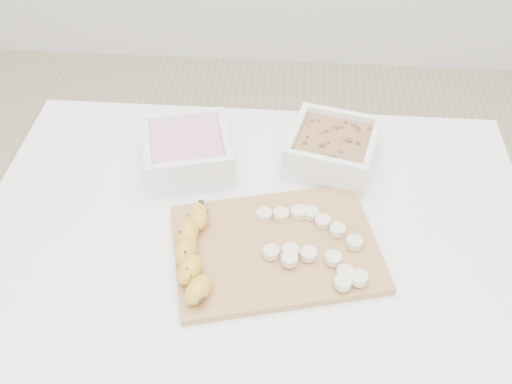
# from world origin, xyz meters

# --- Properties ---
(table) EXTENTS (1.00, 0.70, 0.75)m
(table) POSITION_xyz_m (0.00, 0.00, 0.65)
(table) COLOR white
(table) RESTS_ON ground
(bowl_yogurt) EXTENTS (0.20, 0.20, 0.08)m
(bowl_yogurt) POSITION_xyz_m (-0.14, 0.15, 0.79)
(bowl_yogurt) COLOR white
(bowl_yogurt) RESTS_ON table
(bowl_granola) EXTENTS (0.20, 0.20, 0.08)m
(bowl_granola) POSITION_xyz_m (0.14, 0.18, 0.79)
(bowl_granola) COLOR white
(bowl_granola) RESTS_ON table
(cutting_board) EXTENTS (0.39, 0.32, 0.01)m
(cutting_board) POSITION_xyz_m (0.04, -0.05, 0.76)
(cutting_board) COLOR tan
(cutting_board) RESTS_ON table
(banana) EXTENTS (0.06, 0.20, 0.03)m
(banana) POSITION_xyz_m (-0.09, -0.09, 0.78)
(banana) COLOR gold
(banana) RESTS_ON cutting_board
(banana_slices) EXTENTS (0.19, 0.18, 0.02)m
(banana_slices) POSITION_xyz_m (0.10, -0.05, 0.77)
(banana_slices) COLOR beige
(banana_slices) RESTS_ON cutting_board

